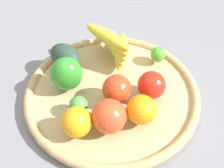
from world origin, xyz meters
TOP-DOWN VIEW (x-y plane):
  - ground_plane at (0.00, 0.00)m, footprint 2.40×2.40m
  - basket at (0.00, 0.00)m, footprint 0.44×0.44m
  - avocado at (0.15, -0.03)m, footprint 0.11×0.09m
  - apple_0 at (-0.09, -0.02)m, footprint 0.09×0.09m
  - lime_1 at (0.04, 0.09)m, footprint 0.06×0.06m
  - bell_pepper at (0.10, 0.04)m, footprint 0.11×0.10m
  - apple_2 at (-0.04, 0.10)m, footprint 0.09×0.09m
  - lime_0 at (-0.07, -0.15)m, footprint 0.06×0.06m
  - banana_bunch at (0.05, -0.11)m, footprint 0.15×0.15m
  - apple_1 at (-0.02, 0.02)m, footprint 0.08×0.08m
  - orange_1 at (-0.10, 0.06)m, footprint 0.09×0.09m
  - orange_0 at (0.02, 0.14)m, footprint 0.09×0.09m

SIDE VIEW (x-z plane):
  - ground_plane at x=0.00m, z-range 0.00..0.00m
  - basket at x=0.00m, z-range 0.00..0.03m
  - lime_0 at x=-0.07m, z-range 0.03..0.07m
  - lime_1 at x=0.04m, z-range 0.03..0.07m
  - avocado at x=0.15m, z-range 0.03..0.10m
  - apple_0 at x=-0.09m, z-range 0.03..0.10m
  - orange_1 at x=-0.10m, z-range 0.03..0.10m
  - orange_0 at x=0.02m, z-range 0.03..0.10m
  - apple_1 at x=-0.02m, z-range 0.03..0.10m
  - apple_2 at x=-0.04m, z-range 0.03..0.11m
  - bell_pepper at x=0.10m, z-range 0.03..0.12m
  - banana_bunch at x=0.05m, z-range 0.03..0.12m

